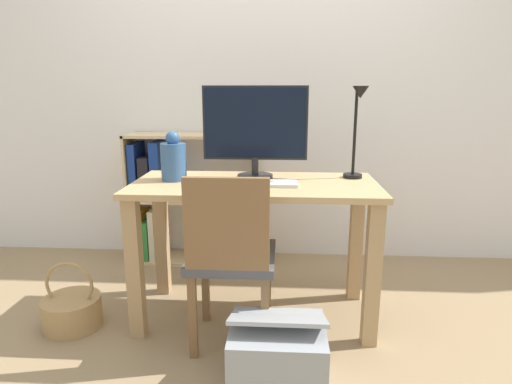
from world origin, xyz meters
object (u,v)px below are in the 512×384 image
Objects in this scene: bookshelf at (170,198)px; monitor at (255,127)px; storage_box at (277,354)px; chair at (231,254)px; desk_lamp at (357,123)px; keyboard at (261,183)px; vase at (173,160)px; basket at (72,310)px.

monitor is at bearing -44.53° from bookshelf.
chair is at bearing 130.37° from storage_box.
desk_lamp is at bearing 59.36° from storage_box.
keyboard is at bearing -78.03° from monitor.
vase is 1.07m from storage_box.
monitor reaches higher than desk_lamp.
chair is (-0.09, -0.42, -0.54)m from monitor.
monitor is 1.34m from basket.
desk_lamp reaches higher than keyboard.
monitor is 1.50× the size of keyboard.
basket is at bearing -158.20° from vase.
vase is at bearing -176.02° from desk_lamp.
bookshelf is (-0.67, 0.81, -0.29)m from keyboard.
basket is at bearing -169.41° from desk_lamp.
vase is (-0.45, 0.09, 0.10)m from keyboard.
storage_box is at bearing -51.05° from chair.
keyboard reaches higher than basket.
keyboard is at bearing -11.06° from vase.
bookshelf reaches higher than chair.
bookshelf is at bearing 72.51° from basket.
monitor reaches higher than chair.
basket is (-0.93, -0.30, -0.92)m from monitor.
desk_lamp is at bearing -3.17° from monitor.
keyboard is 0.79m from storage_box.
keyboard is 1.02× the size of basket.
vase is 0.71× the size of basket.
desk_lamp is at bearing -29.55° from bookshelf.
vase is 0.60m from chair.
keyboard is 0.47m from vase.
storage_box is at bearing -79.05° from keyboard.
chair is 2.14× the size of storage_box.
basket is 0.90× the size of storage_box.
keyboard is at bearing 100.95° from storage_box.
basket is at bearing 170.49° from chair.
vase is 0.64× the size of storage_box.
keyboard is 0.58m from desk_lamp.
chair is at bearing -117.64° from keyboard.
keyboard is 0.40× the size of bookshelf.
storage_box is at bearing -46.80° from vase.
chair is (0.33, -0.32, -0.38)m from vase.
keyboard is 1.43× the size of vase.
keyboard is 0.39m from chair.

